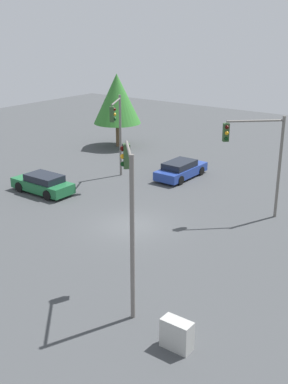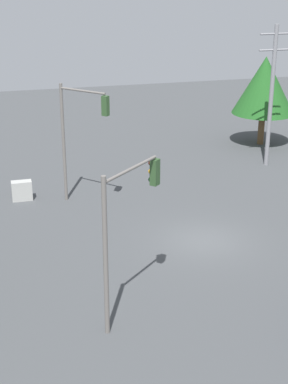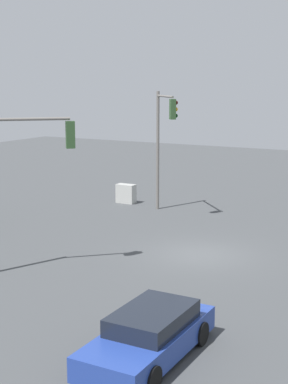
% 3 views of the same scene
% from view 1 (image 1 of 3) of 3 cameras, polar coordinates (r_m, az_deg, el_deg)
% --- Properties ---
extents(ground_plane, '(80.00, 80.00, 0.00)m').
position_cam_1_polar(ground_plane, '(28.36, -1.58, -4.00)').
color(ground_plane, '#424447').
extents(sedan_blue, '(2.03, 4.78, 1.34)m').
position_cam_1_polar(sedan_blue, '(36.92, 4.38, 2.67)').
color(sedan_blue, '#233D93').
rests_on(sedan_blue, ground_plane).
extents(sedan_green, '(4.64, 1.96, 1.36)m').
position_cam_1_polar(sedan_green, '(34.25, -11.89, 0.97)').
color(sedan_green, '#1E6638').
rests_on(sedan_green, ground_plane).
extents(traffic_signal_main, '(2.34, 2.52, 6.82)m').
position_cam_1_polar(traffic_signal_main, '(19.08, -1.72, -1.08)').
color(traffic_signal_main, slate).
rests_on(traffic_signal_main, ground_plane).
extents(traffic_signal_cross, '(2.78, 2.64, 6.23)m').
position_cam_1_polar(traffic_signal_cross, '(28.91, 13.41, 4.85)').
color(traffic_signal_cross, slate).
rests_on(traffic_signal_cross, ground_plane).
extents(traffic_signal_aux, '(1.91, 3.04, 6.22)m').
position_cam_1_polar(traffic_signal_aux, '(35.43, -3.18, 7.95)').
color(traffic_signal_aux, slate).
rests_on(traffic_signal_aux, ground_plane).
extents(electrical_cabinet, '(1.16, 0.58, 1.16)m').
position_cam_1_polar(electrical_cabinet, '(18.27, 3.91, -16.49)').
color(electrical_cabinet, '#B2B2AD').
rests_on(electrical_cabinet, ground_plane).
extents(tree_right, '(4.46, 4.46, 6.86)m').
position_cam_1_polar(tree_right, '(45.77, -3.22, 10.98)').
color(tree_right, brown).
rests_on(tree_right, ground_plane).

